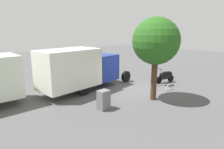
# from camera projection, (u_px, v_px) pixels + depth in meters

# --- Properties ---
(ground_plane) EXTENTS (60.00, 60.00, 0.00)m
(ground_plane) POSITION_uv_depth(u_px,v_px,m) (134.00, 90.00, 13.71)
(ground_plane) COLOR #4D4D4D
(box_truck_near) EXTENTS (7.38, 2.74, 2.95)m
(box_truck_near) POSITION_uv_depth(u_px,v_px,m) (80.00, 68.00, 13.36)
(box_truck_near) COLOR black
(box_truck_near) RESTS_ON ground
(motorcycle) EXTENTS (1.77, 0.75, 1.20)m
(motorcycle) POSITION_uv_depth(u_px,v_px,m) (165.00, 76.00, 15.55)
(motorcycle) COLOR black
(motorcycle) RESTS_ON ground
(stop_sign) EXTENTS (0.71, 0.33, 3.15)m
(stop_sign) POSITION_uv_depth(u_px,v_px,m) (153.00, 59.00, 14.29)
(stop_sign) COLOR #9E9EA3
(stop_sign) RESTS_ON ground
(street_tree) EXTENTS (2.74, 2.74, 4.92)m
(street_tree) POSITION_uv_depth(u_px,v_px,m) (156.00, 42.00, 11.12)
(street_tree) COLOR #47301E
(street_tree) RESTS_ON ground
(utility_cabinet) EXTENTS (0.63, 0.51, 1.06)m
(utility_cabinet) POSITION_uv_depth(u_px,v_px,m) (104.00, 100.00, 10.33)
(utility_cabinet) COLOR slate
(utility_cabinet) RESTS_ON ground
(bike_rack_hoop) EXTENTS (0.85, 0.07, 0.85)m
(bike_rack_hoop) POSITION_uv_depth(u_px,v_px,m) (169.00, 90.00, 13.69)
(bike_rack_hoop) COLOR #B7B7BC
(bike_rack_hoop) RESTS_ON ground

